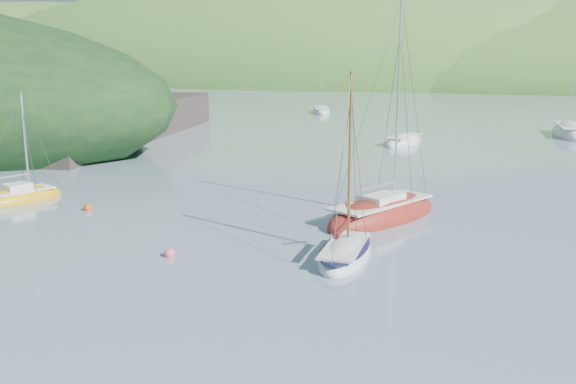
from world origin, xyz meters
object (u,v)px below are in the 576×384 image
(sailboat_yellow, at_px, (20,198))
(distant_sloop_c, at_px, (321,112))
(sloop_red, at_px, (383,215))
(daysailer_white, at_px, (345,253))
(distant_sloop_a, at_px, (404,142))
(distant_sloop_b, at_px, (570,134))

(sailboat_yellow, distance_m, distant_sloop_c, 57.30)
(sloop_red, xyz_separation_m, sailboat_yellow, (-20.67, -3.20, -0.05))
(daysailer_white, bearing_deg, distant_sloop_a, 92.31)
(daysailer_white, distance_m, distant_sloop_b, 47.61)
(sailboat_yellow, distance_m, distant_sloop_b, 53.16)
(sloop_red, xyz_separation_m, distant_sloop_c, (-20.34, 54.09, -0.06))
(daysailer_white, height_order, distant_sloop_b, distant_sloop_b)
(sloop_red, distance_m, distant_sloop_a, 28.00)
(distant_sloop_b, bearing_deg, distant_sloop_c, 149.88)
(sloop_red, height_order, distant_sloop_c, sloop_red)
(sloop_red, distance_m, distant_sloop_b, 41.02)
(daysailer_white, bearing_deg, distant_sloop_c, 104.35)
(sloop_red, height_order, distant_sloop_a, sloop_red)
(sailboat_yellow, bearing_deg, distant_sloop_a, 81.82)
(daysailer_white, bearing_deg, distant_sloop_b, 72.50)
(distant_sloop_b, relative_size, distant_sloop_c, 1.41)
(distant_sloop_b, xyz_separation_m, distant_sloop_c, (-31.30, 14.57, -0.05))
(sailboat_yellow, relative_size, distant_sloop_a, 0.73)
(sloop_red, height_order, distant_sloop_b, distant_sloop_b)
(daysailer_white, relative_size, sloop_red, 0.69)
(sloop_red, height_order, sailboat_yellow, sloop_red)
(sailboat_yellow, xyz_separation_m, distant_sloop_a, (16.70, 30.92, -0.00))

